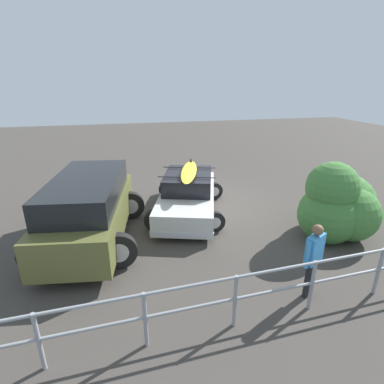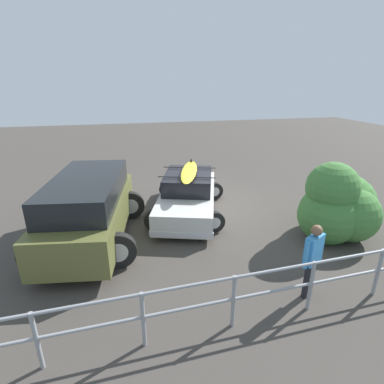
# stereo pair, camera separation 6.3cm
# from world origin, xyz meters

# --- Properties ---
(ground_plane) EXTENTS (44.00, 44.00, 0.02)m
(ground_plane) POSITION_xyz_m (0.00, 0.00, -0.01)
(ground_plane) COLOR #423D38
(ground_plane) RESTS_ON ground
(sedan_car) EXTENTS (3.03, 4.46, 1.60)m
(sedan_car) POSITION_xyz_m (0.78, 0.49, 0.62)
(sedan_car) COLOR silver
(sedan_car) RESTS_ON ground
(suv_car) EXTENTS (3.03, 4.79, 1.81)m
(suv_car) POSITION_xyz_m (3.72, 1.68, 0.94)
(suv_car) COLOR brown
(suv_car) RESTS_ON ground
(person_bystander) EXTENTS (0.55, 0.38, 1.59)m
(person_bystander) POSITION_xyz_m (-0.71, 5.04, 0.95)
(person_bystander) COLOR black
(person_bystander) RESTS_ON ground
(railing_fence) EXTENTS (10.97, 0.57, 1.05)m
(railing_fence) POSITION_xyz_m (1.84, 5.50, 0.70)
(railing_fence) COLOR gray
(railing_fence) RESTS_ON ground
(bush_near_left) EXTENTS (2.38, 2.14, 2.26)m
(bush_near_left) POSITION_xyz_m (-2.85, 2.95, 0.90)
(bush_near_left) COLOR brown
(bush_near_left) RESTS_ON ground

